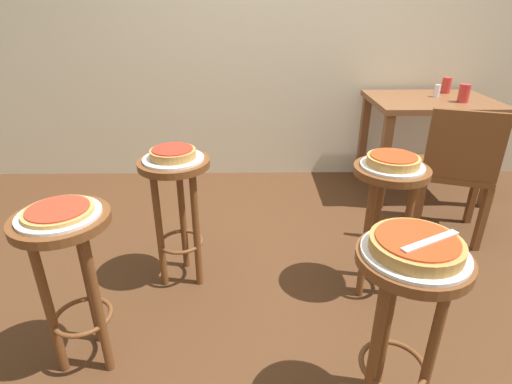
% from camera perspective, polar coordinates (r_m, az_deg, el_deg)
% --- Properties ---
extents(ground_plane, '(6.00, 6.00, 0.00)m').
position_cam_1_polar(ground_plane, '(2.25, 4.63, -13.06)').
color(ground_plane, '#4C2D19').
extents(stool_foreground, '(0.35, 0.35, 0.69)m').
position_cam_1_polar(stool_foreground, '(1.45, 20.06, -14.52)').
color(stool_foreground, brown).
rests_on(stool_foreground, ground_plane).
extents(serving_plate_foreground, '(0.32, 0.32, 0.01)m').
position_cam_1_polar(serving_plate_foreground, '(1.34, 21.31, -7.93)').
color(serving_plate_foreground, silver).
rests_on(serving_plate_foreground, stool_foreground).
extents(pizza_foreground, '(0.28, 0.28, 0.05)m').
position_cam_1_polar(pizza_foreground, '(1.32, 21.50, -6.90)').
color(pizza_foreground, '#B78442').
rests_on(pizza_foreground, serving_plate_foreground).
extents(stool_middle, '(0.35, 0.35, 0.69)m').
position_cam_1_polar(stool_middle, '(1.71, -24.57, -8.73)').
color(stool_middle, brown).
rests_on(stool_middle, ground_plane).
extents(serving_plate_middle, '(0.29, 0.29, 0.01)m').
position_cam_1_polar(serving_plate_middle, '(1.62, -25.82, -2.86)').
color(serving_plate_middle, silver).
rests_on(serving_plate_middle, stool_middle).
extents(pizza_middle, '(0.24, 0.24, 0.02)m').
position_cam_1_polar(pizza_middle, '(1.61, -25.93, -2.36)').
color(pizza_middle, tan).
rests_on(pizza_middle, serving_plate_middle).
extents(stool_leftside, '(0.35, 0.35, 0.69)m').
position_cam_1_polar(stool_leftside, '(2.06, 17.78, -1.61)').
color(stool_leftside, brown).
rests_on(stool_leftside, ground_plane).
extents(serving_plate_leftside, '(0.29, 0.29, 0.01)m').
position_cam_1_polar(serving_plate_leftside, '(1.99, 18.52, 3.49)').
color(serving_plate_leftside, silver).
rests_on(serving_plate_leftside, stool_leftside).
extents(pizza_leftside, '(0.24, 0.24, 0.05)m').
position_cam_1_polar(pizza_leftside, '(1.98, 18.63, 4.25)').
color(pizza_leftside, tan).
rests_on(pizza_leftside, serving_plate_leftside).
extents(stool_rear, '(0.35, 0.35, 0.69)m').
position_cam_1_polar(stool_rear, '(2.09, -11.02, -0.49)').
color(stool_rear, brown).
rests_on(stool_rear, ground_plane).
extents(serving_plate_rear, '(0.29, 0.29, 0.01)m').
position_cam_1_polar(serving_plate_rear, '(2.01, -11.48, 4.59)').
color(serving_plate_rear, silver).
rests_on(serving_plate_rear, stool_rear).
extents(pizza_rear, '(0.22, 0.22, 0.05)m').
position_cam_1_polar(pizza_rear, '(2.00, -11.55, 5.35)').
color(pizza_rear, '#B78442').
rests_on(pizza_rear, serving_plate_rear).
extents(dining_table, '(0.88, 0.68, 0.74)m').
position_cam_1_polar(dining_table, '(3.35, 23.05, 9.75)').
color(dining_table, brown).
rests_on(dining_table, ground_plane).
extents(cup_near_edge, '(0.08, 0.08, 0.12)m').
position_cam_1_polar(cup_near_edge, '(3.28, 27.08, 12.20)').
color(cup_near_edge, red).
rests_on(cup_near_edge, dining_table).
extents(cup_far_edge, '(0.07, 0.07, 0.12)m').
position_cam_1_polar(cup_far_edge, '(3.56, 25.07, 13.37)').
color(cup_far_edge, red).
rests_on(cup_far_edge, dining_table).
extents(condiment_shaker, '(0.04, 0.04, 0.09)m').
position_cam_1_polar(condiment_shaker, '(3.39, 23.99, 12.81)').
color(condiment_shaker, white).
rests_on(condiment_shaker, dining_table).
extents(wooden_chair, '(0.51, 0.51, 0.85)m').
position_cam_1_polar(wooden_chair, '(2.75, 26.17, 2.88)').
color(wooden_chair, brown).
rests_on(wooden_chair, ground_plane).
extents(pizza_server_knife, '(0.21, 0.12, 0.01)m').
position_cam_1_polar(pizza_server_knife, '(1.30, 23.22, -6.29)').
color(pizza_server_knife, silver).
rests_on(pizza_server_knife, pizza_foreground).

